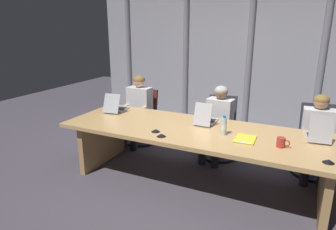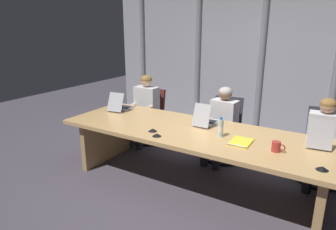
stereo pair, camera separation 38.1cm
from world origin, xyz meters
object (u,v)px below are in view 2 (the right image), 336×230
(laptop_center, at_px, (319,140))
(office_chair_center, at_px, (322,155))
(conference_mic_left_side, at_px, (153,130))
(spiral_notepad, at_px, (241,142))
(office_chair_left_mid, at_px, (224,136))
(person_left_end, at_px, (144,106))
(water_bottle_primary, at_px, (220,128))
(person_center, at_px, (323,138))
(office_chair_left_end, at_px, (149,122))
(person_left_mid, at_px, (221,120))
(laptop_left_end, at_px, (121,106))
(conference_mic_middle, at_px, (322,168))
(conference_mic_right_side, at_px, (157,135))
(laptop_left_mid, at_px, (206,120))
(coffee_mug_near, at_px, (276,147))

(laptop_center, height_order, office_chair_center, laptop_center)
(conference_mic_left_side, distance_m, spiral_notepad, 1.06)
(laptop_center, distance_m, office_chair_left_mid, 1.59)
(person_left_end, height_order, water_bottle_primary, person_left_end)
(office_chair_center, distance_m, person_center, 0.33)
(laptop_center, xyz_separation_m, conference_mic_left_side, (-1.78, -0.57, -0.04))
(office_chair_left_end, relative_size, office_chair_center, 0.95)
(office_chair_left_end, bearing_deg, office_chair_center, 89.24)
(person_left_end, height_order, spiral_notepad, person_left_end)
(office_chair_center, bearing_deg, person_left_mid, -93.13)
(water_bottle_primary, bearing_deg, office_chair_left_end, 149.34)
(laptop_left_end, bearing_deg, spiral_notepad, -107.86)
(office_chair_left_end, xyz_separation_m, person_left_end, (0.01, -0.15, 0.33))
(office_chair_center, bearing_deg, conference_mic_left_side, -64.00)
(conference_mic_middle, bearing_deg, conference_mic_right_side, -177.77)
(water_bottle_primary, bearing_deg, laptop_left_mid, 135.55)
(conference_mic_right_side, bearing_deg, spiral_notepad, 19.35)
(laptop_center, bearing_deg, office_chair_center, -8.34)
(office_chair_center, xyz_separation_m, conference_mic_right_side, (-1.66, -1.41, 0.41))
(laptop_left_mid, distance_m, conference_mic_left_side, 0.73)
(person_left_mid, distance_m, conference_mic_left_side, 1.23)
(laptop_left_end, height_order, coffee_mug_near, laptop_left_end)
(office_chair_center, xyz_separation_m, spiral_notepad, (-0.76, -1.10, 0.40))
(office_chair_left_mid, distance_m, conference_mic_right_side, 1.50)
(water_bottle_primary, height_order, coffee_mug_near, water_bottle_primary)
(laptop_left_end, bearing_deg, conference_mic_middle, -109.79)
(office_chair_left_mid, distance_m, person_left_end, 1.45)
(conference_mic_left_side, xyz_separation_m, conference_mic_middle, (1.87, -0.05, 0.00))
(laptop_center, relative_size, person_left_end, 0.35)
(conference_mic_left_side, xyz_separation_m, conference_mic_right_side, (0.14, -0.12, 0.00))
(conference_mic_left_side, bearing_deg, coffee_mug_near, 6.33)
(office_chair_center, distance_m, person_left_mid, 1.40)
(laptop_left_mid, distance_m, person_left_end, 1.52)
(office_chair_center, height_order, person_center, person_center)
(office_chair_left_end, bearing_deg, laptop_center, 74.31)
(laptop_left_end, height_order, person_left_end, person_left_end)
(laptop_left_mid, xyz_separation_m, office_chair_left_end, (-1.42, 0.71, -0.46))
(person_center, bearing_deg, office_chair_center, 173.33)
(laptop_left_end, bearing_deg, person_left_end, -8.77)
(laptop_left_mid, height_order, spiral_notepad, laptop_left_mid)
(person_left_end, xyz_separation_m, water_bottle_primary, (1.74, -0.88, 0.17))
(laptop_center, distance_m, office_chair_left_end, 2.88)
(conference_mic_middle, bearing_deg, spiral_notepad, 163.33)
(person_left_end, bearing_deg, water_bottle_primary, 63.07)
(office_chair_left_end, xyz_separation_m, office_chair_left_mid, (1.42, 0.00, 0.01))
(coffee_mug_near, bearing_deg, office_chair_left_mid, 130.80)
(laptop_left_end, height_order, laptop_center, laptop_center)
(office_chair_left_end, bearing_deg, conference_mic_middle, 63.93)
(office_chair_left_mid, xyz_separation_m, conference_mic_right_side, (-0.31, -1.41, 0.41))
(person_left_end, height_order, person_center, person_left_end)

